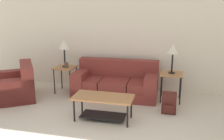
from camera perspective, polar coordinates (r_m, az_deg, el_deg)
wall_back at (r=6.24m, az=4.25°, el=7.27°), size 9.02×0.06×2.60m
couch at (r=5.92m, az=0.95°, el=-3.07°), size 1.95×0.96×0.82m
armchair at (r=6.16m, az=-21.39°, el=-3.47°), size 1.40×1.44×0.80m
coffee_table at (r=4.65m, az=-2.03°, el=-7.44°), size 1.11×0.53×0.46m
side_table_left at (r=6.18m, az=-10.64°, el=0.06°), size 0.49×0.49×0.64m
side_table_right at (r=5.65m, az=13.42°, el=-1.42°), size 0.49×0.49×0.64m
table_lamp_left at (r=6.06m, az=-10.90°, el=5.59°), size 0.28×0.28×0.66m
table_lamp_right at (r=5.52m, az=13.78°, el=4.60°), size 0.28×0.28×0.66m
backpack at (r=5.10m, az=12.90°, el=-7.41°), size 0.28×0.26×0.42m
picture_frame at (r=6.05m, az=-10.41°, el=1.14°), size 0.10×0.04×0.13m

